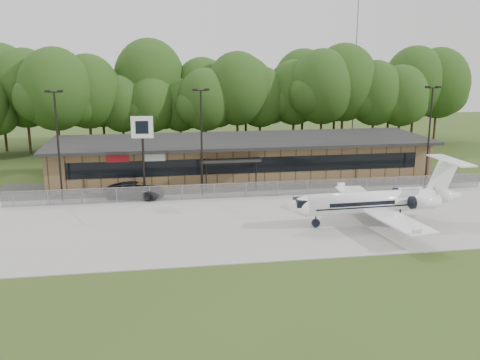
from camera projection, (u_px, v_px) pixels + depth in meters
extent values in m
plane|color=#364719|center=(298.00, 255.00, 36.46)|extent=(160.00, 160.00, 0.00)
cube|color=#9E9B93|center=(272.00, 219.00, 44.13)|extent=(64.00, 18.00, 0.08)
cube|color=#383835|center=(248.00, 186.00, 55.17)|extent=(50.00, 9.00, 0.06)
cube|color=brown|center=(241.00, 159.00, 59.03)|extent=(40.00, 10.00, 4.00)
cube|color=black|center=(249.00, 165.00, 54.14)|extent=(36.00, 0.08, 1.60)
cube|color=black|center=(242.00, 140.00, 58.05)|extent=(41.00, 11.50, 0.30)
cube|color=black|center=(230.00, 160.00, 53.11)|extent=(6.00, 1.60, 0.20)
cube|color=#A6141C|center=(117.00, 159.00, 51.84)|extent=(2.20, 0.06, 0.70)
cube|color=silver|center=(154.00, 158.00, 52.38)|extent=(2.20, 0.06, 0.70)
cube|color=gray|center=(256.00, 190.00, 50.68)|extent=(46.00, 0.03, 1.50)
cube|color=gray|center=(256.00, 182.00, 50.51)|extent=(46.00, 0.04, 0.04)
cylinder|color=gray|center=(356.00, 58.00, 83.02)|extent=(0.20, 0.20, 25.00)
cylinder|color=black|center=(58.00, 148.00, 48.34)|extent=(0.18, 0.18, 10.00)
cube|color=black|center=(54.00, 92.00, 47.15)|extent=(1.20, 0.12, 0.12)
cube|color=black|center=(47.00, 91.00, 47.05)|extent=(0.45, 0.30, 0.22)
cube|color=black|center=(60.00, 91.00, 47.22)|extent=(0.45, 0.30, 0.22)
cylinder|color=black|center=(202.00, 144.00, 50.35)|extent=(0.18, 0.18, 10.00)
cube|color=black|center=(201.00, 90.00, 49.17)|extent=(1.20, 0.12, 0.12)
cube|color=black|center=(195.00, 90.00, 49.07)|extent=(0.45, 0.30, 0.22)
cube|color=black|center=(207.00, 90.00, 49.24)|extent=(0.45, 0.30, 0.22)
cylinder|color=black|center=(429.00, 138.00, 53.92)|extent=(0.18, 0.18, 10.00)
cube|color=black|center=(433.00, 88.00, 52.74)|extent=(1.20, 0.12, 0.12)
cube|color=black|center=(428.00, 87.00, 52.64)|extent=(0.45, 0.30, 0.22)
cube|color=black|center=(438.00, 87.00, 52.81)|extent=(0.45, 0.30, 0.22)
cylinder|color=white|center=(371.00, 203.00, 42.37)|extent=(10.89, 2.16, 1.73)
cone|color=white|center=(292.00, 207.00, 41.12)|extent=(2.23, 1.82, 1.73)
cone|color=white|center=(446.00, 197.00, 43.61)|extent=(2.45, 1.83, 1.73)
cube|color=white|center=(398.00, 222.00, 39.19)|extent=(2.64, 6.59, 0.13)
cube|color=white|center=(358.00, 197.00, 46.00)|extent=(2.64, 6.59, 0.13)
cylinder|color=white|center=(425.00, 203.00, 41.80)|extent=(2.42, 1.07, 0.97)
cylinder|color=white|center=(408.00, 194.00, 44.38)|extent=(2.42, 1.07, 0.97)
cube|color=white|center=(442.00, 178.00, 43.14)|extent=(2.67, 0.26, 3.26)
cube|color=white|center=(451.00, 161.00, 42.95)|extent=(1.61, 5.03, 0.11)
cube|color=black|center=(302.00, 203.00, 41.19)|extent=(1.13, 1.34, 0.54)
cube|color=black|center=(392.00, 219.00, 43.09)|extent=(0.97, 2.63, 0.76)
cylinder|color=black|center=(316.00, 224.00, 41.84)|extent=(0.68, 0.68, 0.24)
imported|color=#313134|center=(135.00, 190.00, 50.37)|extent=(6.07, 4.03, 1.55)
cylinder|color=black|center=(143.00, 159.00, 50.10)|extent=(0.24, 0.24, 7.36)
cube|color=silver|center=(142.00, 127.00, 49.39)|extent=(2.04, 0.45, 2.02)
cube|color=black|center=(142.00, 127.00, 49.27)|extent=(1.19, 0.17, 1.20)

